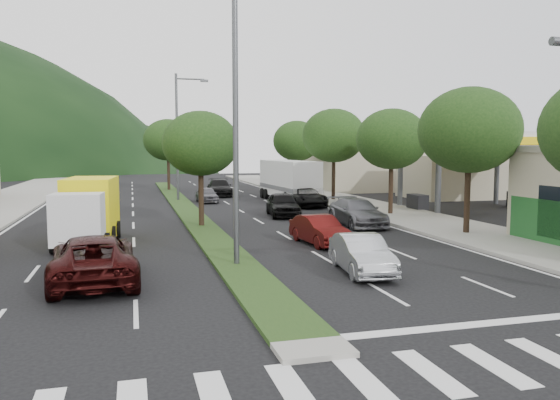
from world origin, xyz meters
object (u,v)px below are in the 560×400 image
object	(u,v)px
tree_r_e	(297,141)
motorhome	(289,180)
tree_r_c	(392,139)
suv_maroon	(94,259)
car_queue_f	(219,188)
streetlight_near	(241,108)
car_queue_d	(305,197)
tree_r_d	(334,136)
tree_med_near	(200,144)
car_queue_b	(357,212)
car_queue_c	(320,230)
tree_r_b	(469,130)
streetlight_mid	(180,131)
tree_med_far	(168,140)
car_queue_a	(283,204)
car_queue_e	(207,195)
box_truck	(89,213)
sedan_silver	(362,254)

from	to	relation	value
tree_r_e	motorhome	bearing A→B (deg)	-110.60
tree_r_c	suv_maroon	xyz separation A→B (m)	(-16.72, -13.12, -3.99)
tree_r_e	car_queue_f	xyz separation A→B (m)	(-8.07, -3.08, -4.16)
tree_r_e	streetlight_near	xyz separation A→B (m)	(-11.79, -32.00, 0.69)
car_queue_d	car_queue_f	distance (m)	11.41
tree_r_d	tree_med_near	world-z (taller)	tree_r_d
tree_r_c	car_queue_b	bearing A→B (deg)	-136.84
car_queue_f	motorhome	xyz separation A→B (m)	(4.58, -6.22, 0.97)
car_queue_c	tree_r_c	bearing A→B (deg)	41.53
tree_r_b	streetlight_mid	world-z (taller)	streetlight_mid
tree_med_far	car_queue_a	size ratio (longest dim) A/B	1.59
tree_r_b	car_queue_e	distance (m)	22.31
tree_med_near	car_queue_b	bearing A→B (deg)	-10.41
streetlight_mid	suv_maroon	size ratio (longest dim) A/B	1.84
tree_r_c	tree_med_far	world-z (taller)	tree_med_far
car_queue_e	box_truck	distance (m)	18.73
suv_maroon	motorhome	world-z (taller)	motorhome
tree_r_c	streetlight_near	distance (m)	16.85
box_truck	sedan_silver	bearing A→B (deg)	143.09
suv_maroon	motorhome	xyz separation A→B (m)	(13.23, 23.82, 0.96)
tree_r_e	tree_med_near	size ratio (longest dim) A/B	1.11
tree_r_b	motorhome	distance (m)	19.31
streetlight_near	box_truck	bearing A→B (deg)	131.44
tree_med_far	suv_maroon	world-z (taller)	tree_med_far
tree_r_b	tree_r_c	bearing A→B (deg)	90.00
streetlight_near	car_queue_d	distance (m)	20.86
tree_r_b	box_truck	xyz separation A→B (m)	(-17.37, 2.32, -3.68)
tree_r_e	car_queue_f	bearing A→B (deg)	-159.11
car_queue_a	car_queue_d	bearing A→B (deg)	64.91
tree_r_c	car_queue_d	size ratio (longest dim) A/B	1.33
streetlight_mid	tree_r_e	bearing A→B (deg)	30.69
car_queue_a	car_queue_f	xyz separation A→B (m)	(-1.52, 15.44, -0.00)
streetlight_near	box_truck	world-z (taller)	streetlight_near
tree_r_c	car_queue_f	size ratio (longest dim) A/B	1.28
tree_r_c	streetlight_mid	bearing A→B (deg)	132.22
streetlight_near	suv_maroon	bearing A→B (deg)	-167.19
tree_r_d	car_queue_c	xyz separation A→B (m)	(-7.67, -18.52, -4.55)
tree_r_b	streetlight_near	world-z (taller)	streetlight_near
tree_r_c	streetlight_near	bearing A→B (deg)	-134.51
tree_r_e	car_queue_e	bearing A→B (deg)	-139.35
car_queue_c	box_truck	size ratio (longest dim) A/B	0.64
suv_maroon	car_queue_d	bearing A→B (deg)	-127.54
car_queue_c	tree_r_d	bearing A→B (deg)	61.03
tree_r_b	box_truck	distance (m)	17.91
car_queue_c	car_queue_a	bearing A→B (deg)	77.14
tree_r_c	car_queue_b	world-z (taller)	tree_r_c
tree_r_b	car_queue_b	xyz separation A→B (m)	(-3.75, 4.48, -4.31)
tree_r_b	car_queue_a	size ratio (longest dim) A/B	1.59
streetlight_mid	car_queue_c	distance (m)	22.46
suv_maroon	car_queue_c	distance (m)	10.16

